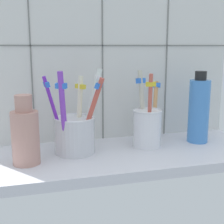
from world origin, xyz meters
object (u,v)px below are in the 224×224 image
object	(u,v)px
ceramic_vase	(25,134)
soap_bottle	(199,110)
toothbrush_cup_left	(75,131)
toothbrush_cup_right	(147,125)

from	to	relation	value
ceramic_vase	soap_bottle	size ratio (longest dim) A/B	0.80
soap_bottle	ceramic_vase	bearing A→B (deg)	-173.74
toothbrush_cup_left	toothbrush_cup_right	world-z (taller)	toothbrush_cup_left
toothbrush_cup_left	ceramic_vase	world-z (taller)	toothbrush_cup_left
toothbrush_cup_right	soap_bottle	xyz separation A→B (cm)	(12.58, -0.01, 2.71)
ceramic_vase	soap_bottle	bearing A→B (deg)	6.26
toothbrush_cup_left	soap_bottle	distance (cm)	28.87
toothbrush_cup_right	soap_bottle	distance (cm)	12.87
toothbrush_cup_right	ceramic_vase	size ratio (longest dim) A/B	1.26
soap_bottle	toothbrush_cup_left	bearing A→B (deg)	-179.31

